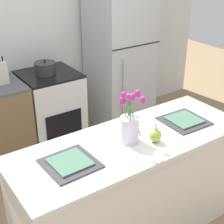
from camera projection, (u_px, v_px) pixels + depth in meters
back_wall at (21, 25)px, 3.72m from camera, size 5.20×0.08×2.70m
kitchen_island at (130, 189)px, 2.65m from camera, size 1.80×0.66×0.90m
stove_range at (52, 111)px, 3.88m from camera, size 0.60×0.61×0.90m
refrigerator at (120, 57)px, 4.16m from camera, size 0.68×0.67×1.81m
flower_vase at (129, 125)px, 2.39m from camera, size 0.16×0.18×0.40m
pear_figurine at (155, 135)px, 2.41m from camera, size 0.09×0.09×0.14m
plate_setting_left at (70, 163)px, 2.18m from camera, size 0.34×0.34×0.02m
plate_setting_right at (184, 120)px, 2.70m from camera, size 0.34×0.34×0.02m
cooking_pot at (45, 68)px, 3.63m from camera, size 0.22×0.22×0.15m
knife_block at (1, 72)px, 3.39m from camera, size 0.10×0.14×0.27m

